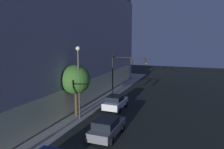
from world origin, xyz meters
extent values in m
cube|color=#4C4C51|center=(14.66, 17.79, 0.07)|extent=(39.94, 20.61, 0.15)
cube|color=#F3EFB3|center=(14.66, 7.89, 1.64)|extent=(35.59, 0.60, 2.99)
cube|color=#9D94A2|center=(14.66, 17.79, 7.95)|extent=(39.54, 20.21, 15.60)
cylinder|color=black|center=(18.48, 6.12, 3.20)|extent=(0.18, 0.18, 6.10)
cylinder|color=black|center=(18.66, 3.57, 5.79)|extent=(0.47, 5.09, 0.12)
cube|color=black|center=(18.68, 3.32, 5.29)|extent=(0.34, 0.34, 0.90)
sphere|color=red|center=(18.69, 3.14, 5.57)|extent=(0.18, 0.18, 0.18)
cube|color=black|center=(18.80, 1.54, 5.29)|extent=(0.34, 0.34, 0.90)
sphere|color=yellow|center=(18.81, 1.36, 5.01)|extent=(0.18, 0.18, 0.18)
cylinder|color=#454545|center=(8.50, 6.09, 3.68)|extent=(0.16, 0.16, 7.07)
sphere|color=#F9EFC6|center=(8.50, 6.09, 7.37)|extent=(0.44, 0.44, 0.44)
cylinder|color=#50361E|center=(9.07, 6.79, 1.50)|extent=(0.30, 0.30, 2.70)
sphere|color=#346526|center=(9.07, 6.79, 4.10)|extent=(3.11, 3.11, 3.11)
cube|color=slate|center=(5.88, 1.91, 0.67)|extent=(4.53, 1.86, 0.69)
cube|color=black|center=(5.54, 1.91, 1.33)|extent=(2.30, 1.68, 0.63)
cube|color=#F9F4CC|center=(8.10, 2.47, 0.67)|extent=(0.12, 0.20, 0.12)
cube|color=#F9F4CC|center=(8.10, 1.35, 0.67)|extent=(0.12, 0.20, 0.12)
cylinder|color=black|center=(7.29, 2.84, 0.32)|extent=(0.65, 0.24, 0.65)
cylinder|color=black|center=(7.29, 0.98, 0.32)|extent=(0.65, 0.24, 0.65)
cylinder|color=black|center=(4.48, 2.84, 0.32)|extent=(0.65, 0.24, 0.65)
cylinder|color=black|center=(4.48, 0.98, 0.32)|extent=(0.65, 0.24, 0.65)
cube|color=silver|center=(13.01, 3.71, 0.72)|extent=(4.10, 1.93, 0.76)
cube|color=black|center=(12.71, 3.71, 1.40)|extent=(2.06, 1.72, 0.60)
cube|color=#F9F4CC|center=(15.01, 4.25, 0.72)|extent=(0.12, 0.20, 0.12)
cube|color=#F9F4CC|center=(15.00, 3.12, 0.72)|extent=(0.12, 0.20, 0.12)
cylinder|color=black|center=(14.29, 4.64, 0.34)|extent=(0.68, 0.25, 0.67)
cylinder|color=black|center=(14.27, 2.75, 0.34)|extent=(0.68, 0.25, 0.67)
cylinder|color=black|center=(11.76, 4.66, 0.34)|extent=(0.68, 0.25, 0.67)
cylinder|color=black|center=(11.74, 2.77, 0.34)|extent=(0.68, 0.25, 0.67)
camera|label=1|loc=(-10.17, -4.54, 8.12)|focal=34.08mm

